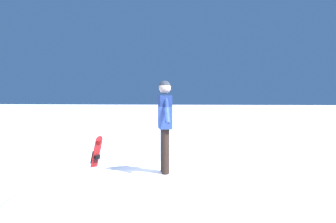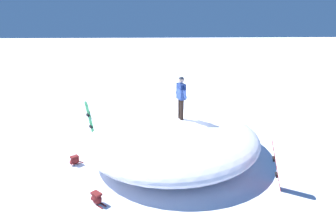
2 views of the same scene
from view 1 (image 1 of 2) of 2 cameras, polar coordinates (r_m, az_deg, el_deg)
name	(u,v)px [view 1 (image 1 of 2)]	position (r m, az deg, el deg)	size (l,w,h in m)	color
snow_mound	(183,203)	(7.38, 2.32, -13.82)	(7.25, 6.61, 1.27)	white
snowboarder_standing	(165,118)	(6.87, -0.48, -0.95)	(0.34, 1.01, 1.71)	black
snowboard_secondary_upright	(95,163)	(10.75, -11.15, -7.72)	(0.49, 0.41, 1.60)	red
backpack_near	(289,190)	(10.75, 18.02, -11.32)	(0.50, 0.51, 0.35)	maroon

